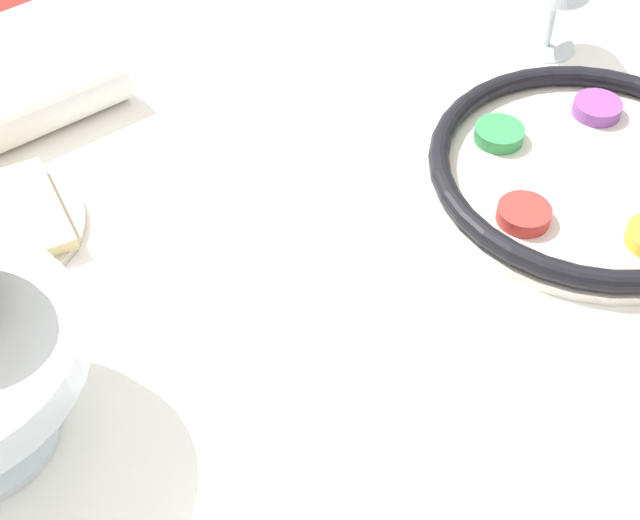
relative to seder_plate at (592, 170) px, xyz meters
name	(u,v)px	position (x,y,z in m)	size (l,w,h in m)	color
dining_table	(323,428)	(0.22, -0.12, -0.37)	(1.47, 1.01, 0.71)	white
seder_plate	(592,170)	(0.00, 0.00, 0.00)	(0.31, 0.31, 0.03)	silver
napkin_roll	(42,107)	(0.35, -0.40, 0.01)	(0.17, 0.06, 0.05)	white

